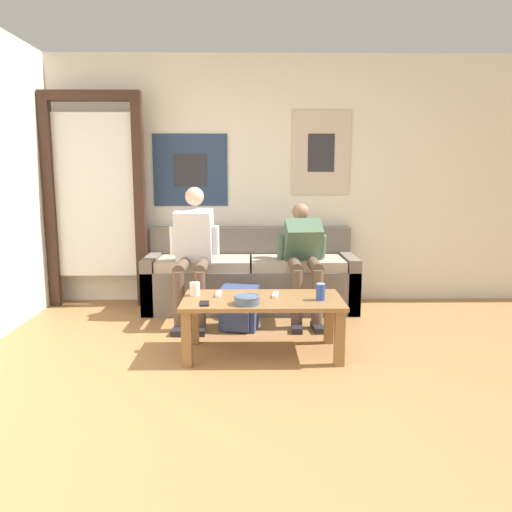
% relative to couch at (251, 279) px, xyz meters
% --- Properties ---
extents(ground_plane, '(18.00, 18.00, 0.00)m').
position_rel_couch_xyz_m(ground_plane, '(-0.09, -2.29, -0.29)').
color(ground_plane, '#9E7042').
extents(wall_back, '(10.00, 0.07, 2.55)m').
position_rel_couch_xyz_m(wall_back, '(-0.09, 0.35, 0.99)').
color(wall_back, silver).
rests_on(wall_back, ground_plane).
extents(door_frame, '(1.00, 0.10, 2.15)m').
position_rel_couch_xyz_m(door_frame, '(-1.57, 0.13, 0.91)').
color(door_frame, '#382319').
rests_on(door_frame, ground_plane).
extents(couch, '(2.09, 0.69, 0.80)m').
position_rel_couch_xyz_m(couch, '(0.00, 0.00, 0.00)').
color(couch, '#70665B').
rests_on(couch, ground_plane).
extents(coffee_table, '(1.19, 0.59, 0.43)m').
position_rel_couch_xyz_m(coffee_table, '(0.08, -1.33, 0.07)').
color(coffee_table, olive).
rests_on(coffee_table, ground_plane).
extents(person_seated_adult, '(0.47, 0.84, 1.23)m').
position_rel_couch_xyz_m(person_seated_adult, '(-0.53, -0.39, 0.37)').
color(person_seated_adult, brown).
rests_on(person_seated_adult, ground_plane).
extents(person_seated_teen, '(0.47, 0.95, 1.06)m').
position_rel_couch_xyz_m(person_seated_teen, '(0.49, -0.33, 0.31)').
color(person_seated_teen, brown).
rests_on(person_seated_teen, ground_plane).
extents(backpack, '(0.36, 0.34, 0.37)m').
position_rel_couch_xyz_m(backpack, '(-0.10, -0.71, -0.11)').
color(backpack, navy).
rests_on(backpack, ground_plane).
extents(ceramic_bowl, '(0.19, 0.19, 0.06)m').
position_rel_couch_xyz_m(ceramic_bowl, '(-0.03, -1.49, 0.18)').
color(ceramic_bowl, '#475B75').
rests_on(ceramic_bowl, coffee_table).
extents(pillar_candle, '(0.08, 0.08, 0.11)m').
position_rel_couch_xyz_m(pillar_candle, '(-0.43, -1.24, 0.19)').
color(pillar_candle, silver).
rests_on(pillar_candle, coffee_table).
extents(drink_can_blue, '(0.07, 0.07, 0.12)m').
position_rel_couch_xyz_m(drink_can_blue, '(0.51, -1.39, 0.20)').
color(drink_can_blue, '#28479E').
rests_on(drink_can_blue, coffee_table).
extents(game_controller_near_left, '(0.04, 0.15, 0.03)m').
position_rel_couch_xyz_m(game_controller_near_left, '(-0.25, -1.24, 0.15)').
color(game_controller_near_left, white).
rests_on(game_controller_near_left, coffee_table).
extents(game_controller_near_right, '(0.06, 0.15, 0.03)m').
position_rel_couch_xyz_m(game_controller_near_right, '(0.18, -1.27, 0.15)').
color(game_controller_near_right, white).
rests_on(game_controller_near_right, coffee_table).
extents(cell_phone, '(0.08, 0.14, 0.01)m').
position_rel_couch_xyz_m(cell_phone, '(-0.33, -1.49, 0.15)').
color(cell_phone, black).
rests_on(cell_phone, coffee_table).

